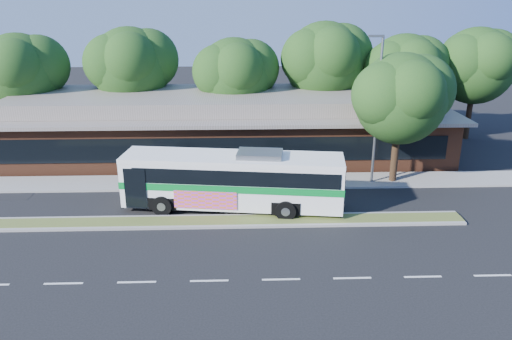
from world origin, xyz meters
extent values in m
plane|color=black|center=(0.00, 0.00, 0.00)|extent=(120.00, 120.00, 0.00)
cube|color=#545D27|center=(0.00, 0.60, 0.07)|extent=(26.00, 1.10, 0.15)
cube|color=gray|center=(0.00, 6.40, 0.06)|extent=(44.00, 2.60, 0.12)
cube|color=brown|center=(0.00, 13.00, 1.60)|extent=(32.00, 10.00, 3.20)
cube|color=slate|center=(0.00, 13.00, 3.32)|extent=(33.20, 11.20, 0.24)
cube|color=slate|center=(0.00, 13.00, 3.95)|extent=(30.00, 8.00, 1.00)
cube|color=black|center=(0.00, 7.97, 1.70)|extent=(30.00, 0.06, 1.60)
cylinder|color=slate|center=(9.60, 6.00, 4.50)|extent=(0.16, 0.16, 9.00)
cube|color=slate|center=(9.20, 6.00, 9.00)|extent=(0.90, 0.18, 0.14)
cylinder|color=black|center=(-15.00, 15.00, 1.99)|extent=(0.44, 0.44, 3.99)
sphere|color=#143D15|center=(-15.00, 15.00, 5.73)|extent=(5.80, 5.80, 5.80)
sphere|color=#143D15|center=(-13.70, 15.43, 6.19)|extent=(4.52, 4.52, 4.52)
cylinder|color=black|center=(-7.00, 16.00, 2.10)|extent=(0.44, 0.44, 4.20)
sphere|color=#143D15|center=(-7.00, 16.00, 6.00)|extent=(6.00, 6.00, 6.00)
sphere|color=#143D15|center=(-5.65, 16.45, 6.48)|extent=(4.68, 4.68, 4.68)
cylinder|color=black|center=(1.00, 15.00, 1.89)|extent=(0.44, 0.44, 3.78)
sphere|color=#143D15|center=(1.00, 15.00, 5.46)|extent=(5.60, 5.60, 5.60)
sphere|color=#143D15|center=(2.26, 15.42, 5.91)|extent=(4.37, 4.37, 4.37)
cylinder|color=black|center=(8.00, 16.00, 2.21)|extent=(0.44, 0.44, 4.41)
sphere|color=#143D15|center=(8.00, 16.00, 6.27)|extent=(6.20, 6.20, 6.20)
sphere|color=#143D15|center=(9.39, 16.46, 6.77)|extent=(4.84, 4.84, 4.84)
cylinder|color=black|center=(14.00, 15.00, 1.93)|extent=(0.44, 0.44, 3.86)
sphere|color=#143D15|center=(14.00, 15.00, 5.60)|extent=(5.80, 5.80, 5.80)
sphere|color=#143D15|center=(15.30, 15.43, 6.07)|extent=(4.52, 4.52, 4.52)
cylinder|color=black|center=(20.00, 16.00, 2.06)|extent=(0.44, 0.44, 4.12)
sphere|color=#143D15|center=(20.00, 16.00, 5.92)|extent=(6.00, 6.00, 6.00)
sphere|color=#143D15|center=(21.35, 16.45, 6.40)|extent=(4.68, 4.68, 4.68)
cube|color=white|center=(0.93, 2.40, 1.70)|extent=(12.11, 4.08, 2.73)
cube|color=black|center=(1.23, 2.36, 2.25)|extent=(11.17, 4.00, 0.82)
cube|color=white|center=(0.93, 2.40, 2.95)|extent=(12.13, 4.10, 0.26)
cube|color=#057E2B|center=(0.93, 2.40, 1.62)|extent=(12.18, 4.15, 0.38)
cube|color=black|center=(-4.97, 3.19, 2.03)|extent=(0.35, 2.21, 1.69)
cube|color=black|center=(6.84, 1.61, 2.35)|extent=(0.33, 2.06, 1.09)
cube|color=#C93DCF|center=(-0.52, 1.29, 0.99)|extent=(3.34, 0.50, 0.99)
cube|color=slate|center=(2.40, 2.20, 3.21)|extent=(2.57, 1.89, 0.30)
cylinder|color=black|center=(-2.86, 1.66, 0.54)|extent=(1.13, 0.50, 1.09)
cylinder|color=black|center=(-2.53, 4.12, 0.54)|extent=(1.13, 0.50, 1.09)
cylinder|color=black|center=(3.71, 0.77, 0.54)|extent=(1.13, 0.50, 1.09)
cylinder|color=black|center=(4.04, 3.24, 0.54)|extent=(1.13, 0.50, 1.09)
cylinder|color=black|center=(11.00, 6.20, 1.84)|extent=(0.44, 0.44, 3.68)
sphere|color=#143D15|center=(11.00, 6.20, 5.33)|extent=(5.50, 5.50, 5.50)
sphere|color=#143D15|center=(12.24, 6.61, 5.77)|extent=(4.29, 4.29, 4.29)
camera|label=1|loc=(1.32, -23.06, 11.28)|focal=35.00mm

